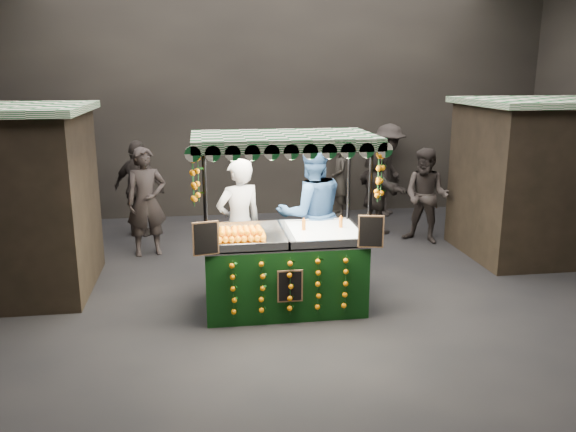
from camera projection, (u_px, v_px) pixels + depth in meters
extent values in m
plane|color=black|center=(309.00, 300.00, 8.03)|extent=(12.00, 12.00, 0.00)
cube|color=black|center=(266.00, 97.00, 12.21)|extent=(12.00, 0.10, 5.00)
cube|color=black|center=(519.00, 202.00, 2.62)|extent=(12.00, 0.10, 5.00)
cube|color=black|center=(553.00, 181.00, 9.79)|extent=(2.80, 2.00, 2.50)
cube|color=#125623|center=(561.00, 102.00, 9.47)|extent=(3.00, 2.20, 0.10)
cube|color=black|center=(283.00, 273.00, 7.71)|extent=(2.03, 1.11, 0.92)
cube|color=silver|center=(283.00, 238.00, 7.59)|extent=(2.03, 1.11, 0.04)
cylinder|color=black|center=(207.00, 241.00, 6.91)|extent=(0.05, 0.05, 2.21)
cylinder|color=black|center=(369.00, 234.00, 7.19)|extent=(0.05, 0.05, 2.21)
cylinder|color=black|center=(205.00, 219.00, 7.91)|extent=(0.05, 0.05, 2.21)
cylinder|color=black|center=(348.00, 214.00, 8.20)|extent=(0.05, 0.05, 2.21)
cube|color=#125623|center=(283.00, 137.00, 7.27)|extent=(2.26, 1.34, 0.07)
cube|color=white|center=(325.00, 233.00, 7.66)|extent=(0.90, 1.00, 0.07)
cube|color=black|center=(206.00, 238.00, 6.84)|extent=(0.31, 0.09, 0.41)
cube|color=black|center=(371.00, 232.00, 7.13)|extent=(0.31, 0.09, 0.41)
cube|color=black|center=(290.00, 286.00, 7.13)|extent=(0.31, 0.02, 0.41)
imported|color=gray|center=(239.00, 225.00, 8.26)|extent=(0.81, 0.68, 1.88)
imported|color=navy|center=(311.00, 214.00, 8.42)|extent=(1.10, 0.90, 2.09)
imported|color=#2C2524|center=(146.00, 202.00, 9.79)|extent=(0.75, 0.58, 1.83)
imported|color=#2D2725|center=(426.00, 196.00, 10.51)|extent=(1.05, 1.03, 1.71)
imported|color=#2C2623|center=(139.00, 189.00, 10.92)|extent=(1.13, 0.89, 1.80)
imported|color=#2B2523|center=(388.00, 170.00, 12.46)|extent=(1.31, 1.45, 1.95)
imported|color=#292521|center=(71.00, 191.00, 11.03)|extent=(0.95, 0.94, 1.65)
imported|color=black|center=(376.00, 189.00, 11.23)|extent=(0.86, 1.62, 1.66)
imported|color=#2A2622|center=(340.00, 179.00, 12.46)|extent=(0.39, 0.58, 1.56)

